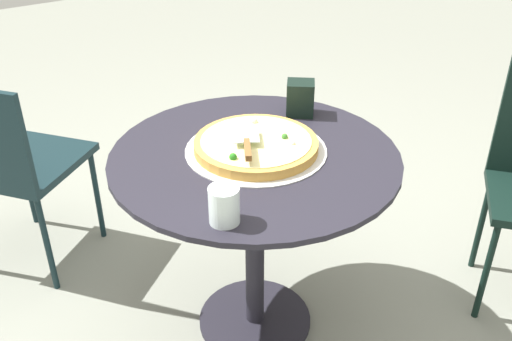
{
  "coord_description": "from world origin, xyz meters",
  "views": [
    {
      "loc": [
        -1.29,
        0.87,
        1.58
      ],
      "look_at": [
        0.01,
        -0.01,
        0.64
      ],
      "focal_mm": 40.29,
      "sensor_mm": 36.0,
      "label": 1
    }
  ],
  "objects_px": {
    "pizza_server": "(247,142)",
    "drinking_cup": "(224,205)",
    "patio_table": "(255,197)",
    "patio_chair_near": "(9,159)",
    "pizza_on_tray": "(256,145)",
    "napkin_dispenser": "(300,98)"
  },
  "relations": [
    {
      "from": "pizza_server",
      "to": "drinking_cup",
      "type": "xyz_separation_m",
      "value": [
        -0.23,
        0.22,
        -0.01
      ]
    },
    {
      "from": "pizza_on_tray",
      "to": "patio_chair_near",
      "type": "bearing_deg",
      "value": 37.1
    },
    {
      "from": "pizza_server",
      "to": "napkin_dispenser",
      "type": "xyz_separation_m",
      "value": [
        0.17,
        -0.34,
        -0.0
      ]
    },
    {
      "from": "patio_table",
      "to": "drinking_cup",
      "type": "relative_size",
      "value": 9.01
    },
    {
      "from": "patio_table",
      "to": "pizza_server",
      "type": "bearing_deg",
      "value": 115.17
    },
    {
      "from": "drinking_cup",
      "to": "patio_table",
      "type": "bearing_deg",
      "value": -46.45
    },
    {
      "from": "patio_table",
      "to": "napkin_dispenser",
      "type": "distance_m",
      "value": 0.4
    },
    {
      "from": "pizza_server",
      "to": "patio_table",
      "type": "bearing_deg",
      "value": -64.83
    },
    {
      "from": "pizza_on_tray",
      "to": "napkin_dispenser",
      "type": "bearing_deg",
      "value": -64.2
    },
    {
      "from": "drinking_cup",
      "to": "patio_chair_near",
      "type": "xyz_separation_m",
      "value": [
        1.05,
        0.32,
        -0.26
      ]
    },
    {
      "from": "patio_table",
      "to": "napkin_dispenser",
      "type": "height_order",
      "value": "napkin_dispenser"
    },
    {
      "from": "patio_table",
      "to": "pizza_server",
      "type": "height_order",
      "value": "pizza_server"
    },
    {
      "from": "pizza_on_tray",
      "to": "patio_table",
      "type": "bearing_deg",
      "value": 134.72
    },
    {
      "from": "patio_table",
      "to": "patio_chair_near",
      "type": "height_order",
      "value": "patio_chair_near"
    },
    {
      "from": "patio_table",
      "to": "drinking_cup",
      "type": "distance_m",
      "value": 0.42
    },
    {
      "from": "patio_table",
      "to": "patio_chair_near",
      "type": "xyz_separation_m",
      "value": [
        0.8,
        0.58,
        -0.05
      ]
    },
    {
      "from": "pizza_on_tray",
      "to": "patio_chair_near",
      "type": "height_order",
      "value": "patio_chair_near"
    },
    {
      "from": "patio_chair_near",
      "to": "pizza_server",
      "type": "bearing_deg",
      "value": -146.79
    },
    {
      "from": "pizza_server",
      "to": "patio_chair_near",
      "type": "bearing_deg",
      "value": 33.21
    },
    {
      "from": "drinking_cup",
      "to": "patio_chair_near",
      "type": "distance_m",
      "value": 1.13
    },
    {
      "from": "patio_table",
      "to": "drinking_cup",
      "type": "bearing_deg",
      "value": 133.55
    },
    {
      "from": "pizza_server",
      "to": "drinking_cup",
      "type": "height_order",
      "value": "drinking_cup"
    }
  ]
}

